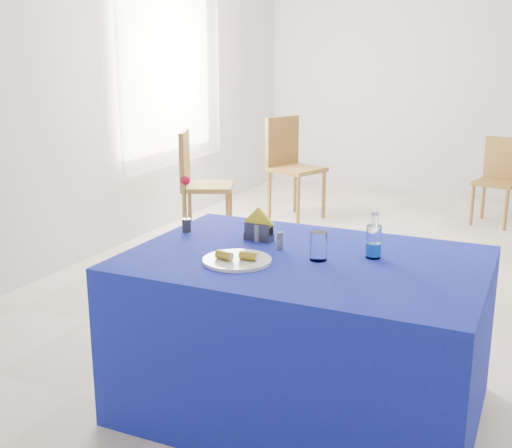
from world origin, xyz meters
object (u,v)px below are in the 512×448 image
at_px(plate, 237,260).
at_px(blue_table, 303,334).
at_px(chair_win_a, 197,178).
at_px(water_bottle, 374,243).
at_px(chair_win_b, 290,160).
at_px(chair_bg_left, 500,175).

height_order(plate, blue_table, plate).
bearing_deg(plate, chair_win_a, 123.00).
xyz_separation_m(water_bottle, chair_win_a, (-2.19, 2.23, -0.25)).
relative_size(water_bottle, chair_win_a, 0.21).
relative_size(chair_win_a, chair_win_b, 0.96).
height_order(chair_bg_left, chair_win_a, chair_win_a).
bearing_deg(chair_win_b, plate, -141.22).
xyz_separation_m(chair_bg_left, chair_win_b, (-2.00, -0.62, 0.10)).
height_order(blue_table, water_bottle, water_bottle).
xyz_separation_m(chair_bg_left, chair_win_a, (-2.45, -1.77, 0.08)).
height_order(plate, chair_win_a, chair_win_a).
height_order(plate, chair_win_b, chair_win_b).
relative_size(blue_table, chair_win_a, 1.60).
distance_m(plate, water_bottle, 0.62).
bearing_deg(water_bottle, chair_win_a, 134.39).
bearing_deg(chair_bg_left, chair_win_b, -149.82).
height_order(plate, chair_bg_left, chair_bg_left).
bearing_deg(chair_win_a, blue_table, -164.59).
relative_size(plate, blue_table, 0.19).
distance_m(water_bottle, chair_bg_left, 4.03).
bearing_deg(water_bottle, chair_bg_left, 86.25).
relative_size(chair_bg_left, chair_win_b, 0.83).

